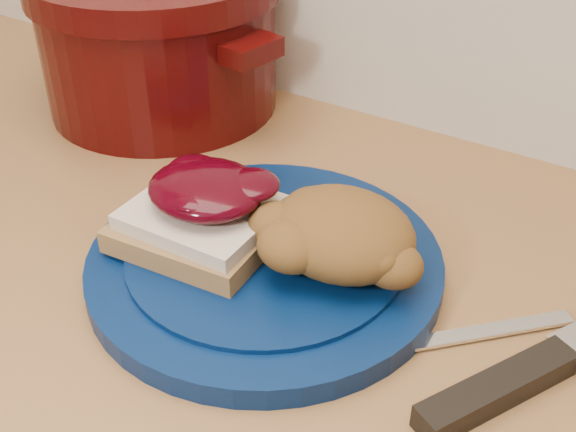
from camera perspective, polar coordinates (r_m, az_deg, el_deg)
The scene contains 7 objects.
plate at distance 0.60m, azimuth -1.83°, elevation -3.80°, with size 0.29×0.29×0.02m, color #041A45.
sandwich at distance 0.59m, azimuth -6.74°, elevation 0.45°, with size 0.13×0.12×0.06m.
stuffing_mound at distance 0.56m, azimuth 4.22°, elevation -1.34°, with size 0.12×0.10×0.06m, color brown.
chef_knife at distance 0.55m, azimuth 19.76°, elevation -10.93°, with size 0.19×0.32×0.02m.
butter_knife at distance 0.56m, azimuth 13.76°, elevation -9.13°, with size 0.17×0.01×0.00m, color silver.
dutch_oven at distance 0.86m, azimuth -10.16°, elevation 13.66°, with size 0.34×0.32×0.18m.
pepper_grinder at distance 0.92m, azimuth -11.90°, elevation 13.72°, with size 0.07×0.07×0.13m.
Camera 1 is at (0.27, 1.10, 1.28)m, focal length 45.00 mm.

